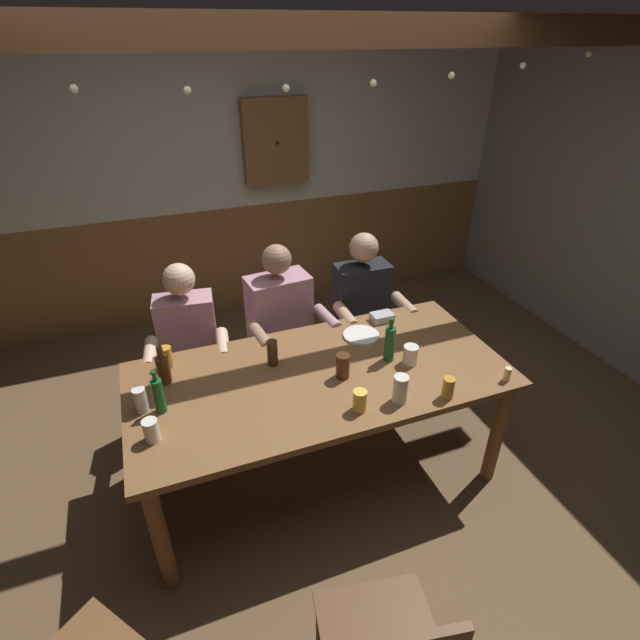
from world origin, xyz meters
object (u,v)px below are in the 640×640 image
Objects in this scene: pint_glass_4 at (410,355)px; bottle_2 at (390,343)px; pint_glass_8 at (140,400)px; person_1 at (283,323)px; person_0 at (189,347)px; wall_dart_cabinet at (275,141)px; plate_0 at (361,335)px; pint_glass_3 at (272,353)px; pint_glass_1 at (343,366)px; pint_glass_5 at (167,357)px; condiment_caddy at (382,317)px; bottle_0 at (163,368)px; pint_glass_2 at (151,430)px; table_candle at (507,374)px; pint_glass_0 at (400,389)px; person_2 at (365,309)px; pint_glass_7 at (448,388)px; bottle_1 at (159,395)px; dining_table at (320,386)px; pint_glass_6 at (360,401)px.

bottle_2 is at bearing 142.28° from pint_glass_4.
person_1 is at bearing 36.36° from pint_glass_8.
person_0 is 2.04m from wall_dart_cabinet.
pint_glass_3 is at bearing -171.88° from plate_0.
pint_glass_5 is at bearing 153.64° from pint_glass_1.
pint_glass_8 reaches higher than condiment_caddy.
pint_glass_1 is at bearing -37.25° from pint_glass_3.
bottle_0 reaches higher than pint_glass_2.
pint_glass_4 is at bearing -98.23° from condiment_caddy.
pint_glass_0 is at bearing 174.85° from table_candle.
person_2 is at bearing -171.84° from person_0.
pint_glass_1 is 0.99m from pint_glass_5.
pint_glass_0 is at bearing 165.82° from pint_glass_7.
condiment_caddy is 1.48m from bottle_1.
bottle_1 is 1.26m from bottle_2.
bottle_0 is (-0.81, -0.50, 0.18)m from person_1.
person_1 is 8.58× the size of pint_glass_1.
pint_glass_5 is at bearing 78.99° from bottle_0.
pint_glass_4 is (0.41, -0.02, -0.01)m from pint_glass_1.
table_candle is 0.52m from pint_glass_4.
bottle_1 is 1.59× the size of pint_glass_0.
bottle_1 reaches higher than dining_table.
condiment_caddy is 0.51× the size of bottle_2.
bottle_2 reaches higher than pint_glass_0.
dining_table is 0.87m from bottle_1.
bottle_1 is 1.45m from pint_glass_7.
bottle_0 is at bearing 151.91° from pint_glass_0.
pint_glass_5 is (-1.70, 0.78, 0.02)m from table_candle.
pint_glass_6 is (-0.84, 0.07, 0.02)m from table_candle.
condiment_caddy is 0.81m from pint_glass_7.
pint_glass_5 is (-0.14, -0.34, 0.18)m from person_0.
table_candle is 0.69× the size of pint_glass_6.
person_2 is 1.74× the size of wall_dart_cabinet.
pint_glass_3 is (-0.22, 0.18, 0.17)m from dining_table.
pint_glass_5 is (-1.36, -0.02, 0.04)m from condiment_caddy.
bottle_2 reaches higher than pint_glass_5.
person_2 is 1.21m from pint_glass_6.
pint_glass_0 is (0.30, -0.36, 0.17)m from dining_table.
pint_glass_6 reaches higher than plate_0.
pint_glass_1 reaches higher than pint_glass_8.
pint_glass_0 is (-0.28, -0.74, 0.05)m from condiment_caddy.
bottle_1 reaches higher than pint_glass_3.
dining_table is 0.21m from pint_glass_1.
person_1 reaches higher than pint_glass_2.
bottle_2 reaches higher than pint_glass_8.
pint_glass_7 reaches higher than pint_glass_2.
pint_glass_2 is (-1.01, -0.12, -0.01)m from pint_glass_1.
wall_dart_cabinet is (1.05, 1.48, 0.93)m from person_0.
pint_glass_6 is (0.86, -0.71, -0.01)m from pint_glass_5.
person_0 is 1.29m from bottle_2.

